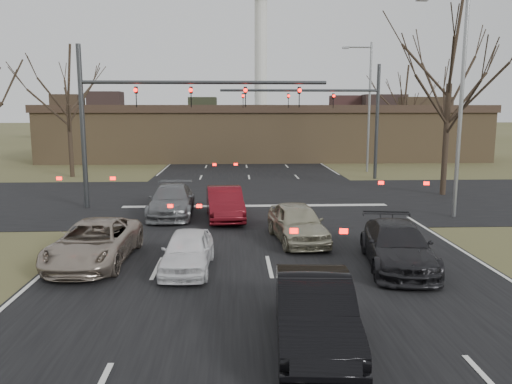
{
  "coord_description": "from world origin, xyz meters",
  "views": [
    {
      "loc": [
        -1.09,
        -12.01,
        4.89
      ],
      "look_at": [
        -0.31,
        5.41,
        2.0
      ],
      "focal_mm": 35.0,
      "sensor_mm": 36.0,
      "label": 1
    }
  ],
  "objects_px": {
    "mast_arm_far": "(338,108)",
    "car_white_sedan": "(188,251)",
    "mast_arm_near": "(149,106)",
    "car_black_hatch": "(314,312)",
    "car_silver_suv": "(94,242)",
    "car_charcoal_sedan": "(397,246)",
    "car_silver_ahead": "(297,223)",
    "streetlight_right_far": "(367,100)",
    "streetlight_right_near": "(458,94)",
    "car_grey_ahead": "(172,201)",
    "car_red_ahead": "(225,203)",
    "building": "(265,132)"
  },
  "relations": [
    {
      "from": "car_silver_suv",
      "to": "car_red_ahead",
      "type": "bearing_deg",
      "value": 59.63
    },
    {
      "from": "mast_arm_far",
      "to": "streetlight_right_near",
      "type": "distance_m",
      "value": 13.28
    },
    {
      "from": "car_grey_ahead",
      "to": "building",
      "type": "bearing_deg",
      "value": 75.79
    },
    {
      "from": "streetlight_right_far",
      "to": "car_charcoal_sedan",
      "type": "bearing_deg",
      "value": -102.43
    },
    {
      "from": "car_silver_ahead",
      "to": "streetlight_right_far",
      "type": "bearing_deg",
      "value": 61.58
    },
    {
      "from": "streetlight_right_near",
      "to": "streetlight_right_far",
      "type": "xyz_separation_m",
      "value": [
        0.5,
        17.0,
        0.0
      ]
    },
    {
      "from": "car_silver_suv",
      "to": "car_charcoal_sedan",
      "type": "relative_size",
      "value": 1.03
    },
    {
      "from": "streetlight_right_near",
      "to": "car_silver_ahead",
      "type": "bearing_deg",
      "value": -152.57
    },
    {
      "from": "car_silver_suv",
      "to": "car_charcoal_sedan",
      "type": "height_order",
      "value": "car_charcoal_sedan"
    },
    {
      "from": "car_red_ahead",
      "to": "car_silver_ahead",
      "type": "distance_m",
      "value": 4.87
    },
    {
      "from": "streetlight_right_far",
      "to": "car_silver_ahead",
      "type": "height_order",
      "value": "streetlight_right_far"
    },
    {
      "from": "streetlight_right_far",
      "to": "car_silver_suv",
      "type": "relative_size",
      "value": 2.06
    },
    {
      "from": "streetlight_right_near",
      "to": "car_black_hatch",
      "type": "distance_m",
      "value": 15.54
    },
    {
      "from": "mast_arm_near",
      "to": "car_black_hatch",
      "type": "relative_size",
      "value": 2.72
    },
    {
      "from": "mast_arm_near",
      "to": "streetlight_right_far",
      "type": "xyz_separation_m",
      "value": [
        14.55,
        14.0,
        0.51
      ]
    },
    {
      "from": "mast_arm_near",
      "to": "car_white_sedan",
      "type": "xyz_separation_m",
      "value": [
        2.7,
        -10.15,
        -4.46
      ]
    },
    {
      "from": "mast_arm_near",
      "to": "car_silver_suv",
      "type": "bearing_deg",
      "value": -92.21
    },
    {
      "from": "car_white_sedan",
      "to": "car_silver_ahead",
      "type": "relative_size",
      "value": 0.85
    },
    {
      "from": "streetlight_right_near",
      "to": "car_charcoal_sedan",
      "type": "distance_m",
      "value": 9.91
    },
    {
      "from": "car_black_hatch",
      "to": "car_grey_ahead",
      "type": "distance_m",
      "value": 13.92
    },
    {
      "from": "mast_arm_near",
      "to": "mast_arm_far",
      "type": "distance_m",
      "value": 15.17
    },
    {
      "from": "mast_arm_near",
      "to": "car_white_sedan",
      "type": "distance_m",
      "value": 11.41
    },
    {
      "from": "mast_arm_far",
      "to": "car_black_hatch",
      "type": "distance_m",
      "value": 26.21
    },
    {
      "from": "mast_arm_near",
      "to": "car_grey_ahead",
      "type": "height_order",
      "value": "mast_arm_near"
    },
    {
      "from": "car_silver_suv",
      "to": "car_grey_ahead",
      "type": "distance_m",
      "value": 7.36
    },
    {
      "from": "car_silver_suv",
      "to": "car_white_sedan",
      "type": "distance_m",
      "value": 3.18
    },
    {
      "from": "building",
      "to": "mast_arm_near",
      "type": "height_order",
      "value": "mast_arm_near"
    },
    {
      "from": "car_grey_ahead",
      "to": "car_red_ahead",
      "type": "bearing_deg",
      "value": -20.29
    },
    {
      "from": "streetlight_right_near",
      "to": "car_black_hatch",
      "type": "xyz_separation_m",
      "value": [
        -8.25,
        -12.24,
        -4.85
      ]
    },
    {
      "from": "car_black_hatch",
      "to": "car_red_ahead",
      "type": "xyz_separation_m",
      "value": [
        -2.08,
        12.32,
        -0.01
      ]
    },
    {
      "from": "car_grey_ahead",
      "to": "car_red_ahead",
      "type": "relative_size",
      "value": 1.12
    },
    {
      "from": "car_grey_ahead",
      "to": "car_black_hatch",
      "type": "bearing_deg",
      "value": -72.57
    },
    {
      "from": "mast_arm_near",
      "to": "car_silver_ahead",
      "type": "bearing_deg",
      "value": -46.85
    },
    {
      "from": "car_white_sedan",
      "to": "car_red_ahead",
      "type": "height_order",
      "value": "car_red_ahead"
    },
    {
      "from": "streetlight_right_far",
      "to": "car_black_hatch",
      "type": "height_order",
      "value": "streetlight_right_far"
    },
    {
      "from": "streetlight_right_near",
      "to": "car_red_ahead",
      "type": "relative_size",
      "value": 2.29
    },
    {
      "from": "car_grey_ahead",
      "to": "car_silver_ahead",
      "type": "distance_m",
      "value": 7.15
    },
    {
      "from": "mast_arm_far",
      "to": "car_silver_ahead",
      "type": "distance_m",
      "value": 18.14
    },
    {
      "from": "streetlight_right_near",
      "to": "car_charcoal_sedan",
      "type": "bearing_deg",
      "value": -124.03
    },
    {
      "from": "streetlight_right_near",
      "to": "car_grey_ahead",
      "type": "height_order",
      "value": "streetlight_right_near"
    },
    {
      "from": "mast_arm_far",
      "to": "streetlight_right_near",
      "type": "height_order",
      "value": "streetlight_right_near"
    },
    {
      "from": "mast_arm_far",
      "to": "car_white_sedan",
      "type": "relative_size",
      "value": 3.09
    },
    {
      "from": "mast_arm_far",
      "to": "car_grey_ahead",
      "type": "bearing_deg",
      "value": -130.12
    },
    {
      "from": "car_white_sedan",
      "to": "car_grey_ahead",
      "type": "relative_size",
      "value": 0.74
    },
    {
      "from": "car_silver_suv",
      "to": "car_red_ahead",
      "type": "xyz_separation_m",
      "value": [
        4.07,
        6.35,
        0.05
      ]
    },
    {
      "from": "building",
      "to": "car_silver_ahead",
      "type": "bearing_deg",
      "value": -91.33
    },
    {
      "from": "car_silver_suv",
      "to": "mast_arm_near",
      "type": "bearing_deg",
      "value": 90.09
    },
    {
      "from": "car_black_hatch",
      "to": "mast_arm_near",
      "type": "bearing_deg",
      "value": 114.73
    },
    {
      "from": "mast_arm_near",
      "to": "car_black_hatch",
      "type": "xyz_separation_m",
      "value": [
        5.8,
        -15.24,
        -4.34
      ]
    },
    {
      "from": "car_black_hatch",
      "to": "car_grey_ahead",
      "type": "bearing_deg",
      "value": 113.06
    }
  ]
}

